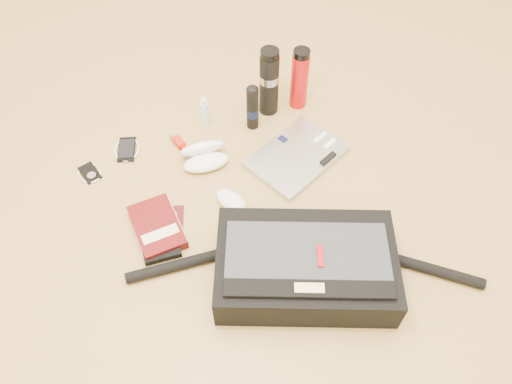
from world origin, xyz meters
TOP-DOWN VIEW (x-y plane):
  - ground at (0.00, 0.00)m, footprint 4.00×4.00m
  - messenger_bag at (0.05, -0.24)m, footprint 0.98×0.54m
  - laptop at (0.24, 0.18)m, footprint 0.39×0.33m
  - book at (-0.30, 0.09)m, footprint 0.14×0.21m
  - passport at (-0.25, 0.11)m, footprint 0.12×0.14m
  - mouse at (-0.05, 0.09)m, footprint 0.11×0.14m
  - sunglasses_case at (-0.06, 0.30)m, footprint 0.17×0.15m
  - ipod at (-0.45, 0.41)m, footprint 0.09×0.10m
  - phone at (-0.30, 0.47)m, footprint 0.12×0.13m
  - inhaler at (-0.12, 0.42)m, footprint 0.04×0.10m
  - spray_bottle at (0.01, 0.49)m, footprint 0.04×0.04m
  - aerosol_can at (0.16, 0.40)m, footprint 0.05×0.05m
  - thermos_black at (0.26, 0.45)m, footprint 0.09×0.09m
  - thermos_red at (0.37, 0.44)m, footprint 0.08×0.08m

SIDE VIEW (x-z plane):
  - ground at x=0.00m, z-range 0.00..0.00m
  - passport at x=-0.25m, z-range 0.00..0.01m
  - ipod at x=-0.45m, z-range 0.00..0.01m
  - phone at x=-0.30m, z-range 0.00..0.01m
  - laptop at x=0.24m, z-range 0.00..0.03m
  - inhaler at x=-0.12m, z-range 0.00..0.03m
  - book at x=-0.30m, z-range 0.00..0.04m
  - mouse at x=-0.05m, z-range 0.00..0.04m
  - sunglasses_case at x=-0.06m, z-range -0.01..0.08m
  - spray_bottle at x=0.01m, z-range -0.01..0.11m
  - messenger_bag at x=0.05m, z-range -0.01..0.14m
  - aerosol_can at x=0.16m, z-range 0.00..0.19m
  - thermos_red at x=0.37m, z-range 0.00..0.25m
  - thermos_black at x=0.26m, z-range 0.00..0.28m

